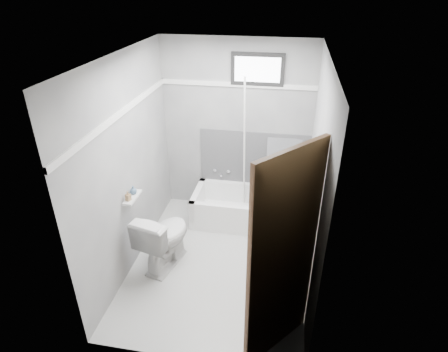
% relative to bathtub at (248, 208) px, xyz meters
% --- Properties ---
extents(floor, '(2.60, 2.60, 0.00)m').
position_rel_bathtub_xyz_m(floor, '(-0.23, -0.93, -0.21)').
color(floor, silver).
rests_on(floor, ground).
extents(ceiling, '(2.60, 2.60, 0.00)m').
position_rel_bathtub_xyz_m(ceiling, '(-0.23, -0.93, 2.19)').
color(ceiling, silver).
rests_on(ceiling, floor).
extents(wall_back, '(2.00, 0.02, 2.40)m').
position_rel_bathtub_xyz_m(wall_back, '(-0.23, 0.37, 0.99)').
color(wall_back, slate).
rests_on(wall_back, floor).
extents(wall_front, '(2.00, 0.02, 2.40)m').
position_rel_bathtub_xyz_m(wall_front, '(-0.23, -2.23, 0.99)').
color(wall_front, slate).
rests_on(wall_front, floor).
extents(wall_left, '(0.02, 2.60, 2.40)m').
position_rel_bathtub_xyz_m(wall_left, '(-1.23, -0.93, 0.99)').
color(wall_left, slate).
rests_on(wall_left, floor).
extents(wall_right, '(0.02, 2.60, 2.40)m').
position_rel_bathtub_xyz_m(wall_right, '(0.77, -0.93, 0.99)').
color(wall_right, slate).
rests_on(wall_right, floor).
extents(bathtub, '(1.50, 0.70, 0.42)m').
position_rel_bathtub_xyz_m(bathtub, '(0.00, 0.00, 0.00)').
color(bathtub, white).
rests_on(bathtub, floor).
extents(office_chair, '(0.63, 0.63, 1.03)m').
position_rel_bathtub_xyz_m(office_chair, '(0.39, 0.05, 0.42)').
color(office_chair, '#5D5E61').
rests_on(office_chair, bathtub).
extents(toilet, '(0.59, 0.83, 0.73)m').
position_rel_bathtub_xyz_m(toilet, '(-0.85, -1.03, 0.16)').
color(toilet, silver).
rests_on(toilet, floor).
extents(door, '(0.78, 0.78, 2.00)m').
position_rel_bathtub_xyz_m(door, '(0.75, -2.21, 0.79)').
color(door, '#522D1E').
rests_on(door, floor).
extents(window, '(0.66, 0.04, 0.40)m').
position_rel_bathtub_xyz_m(window, '(0.02, 0.36, 1.81)').
color(window, black).
rests_on(window, wall_back).
extents(backerboard, '(1.50, 0.02, 0.78)m').
position_rel_bathtub_xyz_m(backerboard, '(0.02, 0.36, 0.59)').
color(backerboard, '#4C4C4F').
rests_on(backerboard, wall_back).
extents(trim_back, '(2.00, 0.02, 0.06)m').
position_rel_bathtub_xyz_m(trim_back, '(-0.23, 0.36, 1.61)').
color(trim_back, white).
rests_on(trim_back, wall_back).
extents(trim_left, '(0.02, 2.60, 0.06)m').
position_rel_bathtub_xyz_m(trim_left, '(-1.22, -0.93, 1.61)').
color(trim_left, white).
rests_on(trim_left, wall_left).
extents(pole, '(0.02, 0.31, 1.93)m').
position_rel_bathtub_xyz_m(pole, '(-0.09, 0.13, 0.84)').
color(pole, white).
rests_on(pole, bathtub).
extents(shelf, '(0.10, 0.32, 0.02)m').
position_rel_bathtub_xyz_m(shelf, '(-1.16, -1.06, 0.69)').
color(shelf, silver).
rests_on(shelf, wall_left).
extents(soap_bottle_a, '(0.06, 0.06, 0.11)m').
position_rel_bathtub_xyz_m(soap_bottle_a, '(-1.17, -1.14, 0.76)').
color(soap_bottle_a, '#9B774D').
rests_on(soap_bottle_a, shelf).
extents(soap_bottle_b, '(0.09, 0.09, 0.10)m').
position_rel_bathtub_xyz_m(soap_bottle_b, '(-1.17, -1.00, 0.75)').
color(soap_bottle_b, '#476482').
rests_on(soap_bottle_b, shelf).
extents(faucet, '(0.26, 0.10, 0.16)m').
position_rel_bathtub_xyz_m(faucet, '(-0.43, 0.34, 0.34)').
color(faucet, silver).
rests_on(faucet, wall_back).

